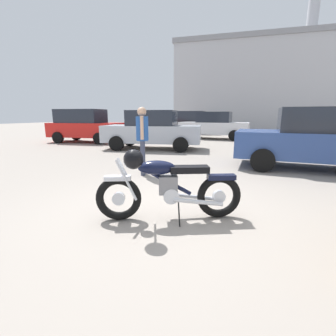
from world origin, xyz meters
TOP-DOWN VIEW (x-y plane):
  - ground_plane at (0.00, 0.00)m, footprint 80.00×80.00m
  - vintage_motorcycle at (0.15, -0.24)m, footprint 1.94×1.07m
  - bystander at (-1.33, 2.00)m, footprint 0.30×0.42m
  - pale_sedan_back at (-7.63, 7.50)m, footprint 4.09×2.22m
  - blue_hatchback_right at (-1.29, 11.93)m, footprint 4.23×1.97m
  - silver_sedan_mid at (-3.02, 6.37)m, footprint 4.45×2.51m
  - red_hatchback_near at (-3.76, 15.58)m, footprint 3.96×1.94m
  - dark_sedan_left at (2.85, 4.21)m, footprint 4.22×1.96m
  - industrial_building at (1.29, 27.55)m, footprint 19.50×11.74m

SIDE VIEW (x-z plane):
  - ground_plane at x=0.00m, z-range 0.00..0.00m
  - vintage_motorcycle at x=0.15m, z-range -0.04..1.03m
  - blue_hatchback_right at x=-1.29m, z-range 0.00..1.67m
  - silver_sedan_mid at x=-3.02m, z-range 0.00..1.67m
  - dark_sedan_left at x=2.85m, z-range 0.00..1.67m
  - pale_sedan_back at x=-7.63m, z-range 0.03..1.81m
  - red_hatchback_near at x=-3.76m, z-range 0.03..1.81m
  - bystander at x=-1.33m, z-range 0.19..1.85m
  - industrial_building at x=1.29m, z-range -3.85..13.17m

